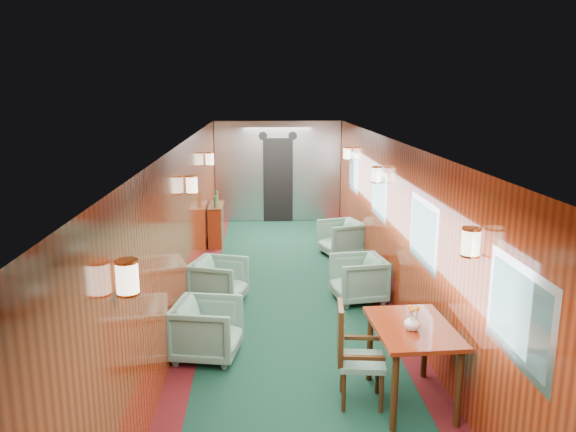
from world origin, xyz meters
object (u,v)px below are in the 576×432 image
at_px(credenza, 216,224).
at_px(armchair_right_near, 358,279).
at_px(dining_table, 413,338).
at_px(side_chair, 352,350).
at_px(armchair_left_near, 207,329).
at_px(armchair_right_far, 341,238).
at_px(armchair_left_far, 219,281).

relative_size(credenza, armchair_right_near, 1.47).
xyz_separation_m(dining_table, side_chair, (-0.60, 0.02, -0.12)).
height_order(dining_table, armchair_left_near, dining_table).
relative_size(side_chair, armchair_left_near, 1.38).
distance_m(dining_table, credenza, 6.58).
bearing_deg(armchair_right_near, side_chair, -19.71).
xyz_separation_m(side_chair, armchair_right_far, (0.64, 5.17, -0.23)).
bearing_deg(dining_table, side_chair, 175.07).
bearing_deg(credenza, dining_table, -68.64).
distance_m(armchair_left_near, armchair_right_near, 2.71).
xyz_separation_m(credenza, armchair_left_near, (0.26, -5.02, -0.08)).
bearing_deg(armchair_left_far, credenza, 22.71).
bearing_deg(dining_table, armchair_right_far, 86.88).
bearing_deg(side_chair, armchair_right_far, 88.86).
xyz_separation_m(side_chair, armchair_left_near, (-1.54, 1.07, -0.22)).
relative_size(credenza, armchair_left_near, 1.46).
distance_m(credenza, armchair_left_near, 5.03).
height_order(dining_table, armchair_left_far, dining_table).
distance_m(credenza, armchair_right_far, 2.61).
height_order(dining_table, credenza, credenza).
relative_size(armchair_right_near, armchair_right_far, 1.01).
bearing_deg(armchair_left_near, armchair_right_near, -40.50).
distance_m(armchair_left_far, armchair_right_near, 2.07).
bearing_deg(armchair_right_far, armchair_left_near, -45.97).
bearing_deg(side_chair, armchair_left_far, 124.38).
distance_m(side_chair, credenza, 6.36).
xyz_separation_m(armchair_right_near, armchair_right_far, (0.09, 2.38, -0.01)).
height_order(credenza, armchair_left_near, credenza).
bearing_deg(side_chair, credenza, 112.37).
bearing_deg(armchair_right_near, armchair_right_far, 169.52).
xyz_separation_m(dining_table, armchair_left_near, (-2.14, 1.10, -0.35)).
xyz_separation_m(armchair_left_near, armchair_right_far, (2.18, 4.10, -0.01)).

